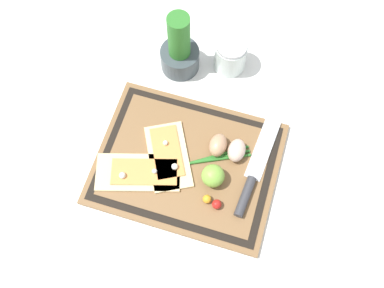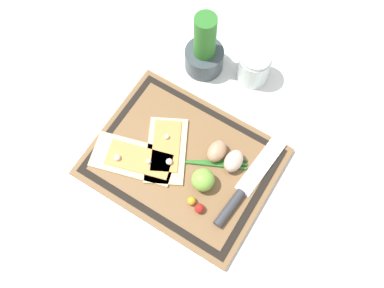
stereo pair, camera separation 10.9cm
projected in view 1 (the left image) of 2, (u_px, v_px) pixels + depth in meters
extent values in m
plane|color=white|center=(187.00, 164.00, 1.11)|extent=(6.00, 6.00, 0.00)
cube|color=brown|center=(187.00, 164.00, 1.10)|extent=(0.44, 0.34, 0.01)
cube|color=black|center=(187.00, 163.00, 1.09)|extent=(0.41, 0.32, 0.00)
cube|color=brown|center=(187.00, 162.00, 1.09)|extent=(0.38, 0.28, 0.00)
cube|color=beige|center=(138.00, 172.00, 1.08)|extent=(0.22, 0.15, 0.01)
cube|color=#E08E47|center=(144.00, 172.00, 1.07)|extent=(0.17, 0.11, 0.00)
sphere|color=silver|center=(122.00, 175.00, 1.06)|extent=(0.02, 0.02, 0.02)
sphere|color=silver|center=(155.00, 171.00, 1.07)|extent=(0.01, 0.01, 0.01)
cube|color=beige|center=(168.00, 158.00, 1.09)|extent=(0.16, 0.20, 0.01)
cube|color=#E08E47|center=(167.00, 152.00, 1.09)|extent=(0.12, 0.15, 0.00)
sphere|color=silver|center=(175.00, 167.00, 1.07)|extent=(0.02, 0.02, 0.02)
sphere|color=silver|center=(165.00, 143.00, 1.09)|extent=(0.01, 0.01, 0.01)
cube|color=silver|center=(263.00, 149.00, 1.10)|extent=(0.06, 0.17, 0.00)
cylinder|color=#38383D|center=(245.00, 197.00, 1.05)|extent=(0.03, 0.10, 0.02)
ellipsoid|color=tan|center=(218.00, 145.00, 1.09)|extent=(0.04, 0.06, 0.04)
ellipsoid|color=beige|center=(237.00, 150.00, 1.08)|extent=(0.04, 0.06, 0.04)
sphere|color=#7FB742|center=(213.00, 176.00, 1.05)|extent=(0.06, 0.06, 0.06)
sphere|color=red|center=(217.00, 204.00, 1.04)|extent=(0.02, 0.02, 0.02)
sphere|color=gold|center=(207.00, 199.00, 1.04)|extent=(0.02, 0.02, 0.02)
cylinder|color=#2D7528|center=(192.00, 161.00, 1.09)|extent=(0.27, 0.13, 0.01)
cylinder|color=#2D7528|center=(192.00, 161.00, 1.09)|extent=(0.26, 0.15, 0.01)
cylinder|color=#2D7528|center=(192.00, 161.00, 1.09)|extent=(0.25, 0.17, 0.01)
cylinder|color=#3D474C|center=(180.00, 59.00, 1.19)|extent=(0.10, 0.10, 0.07)
cylinder|color=#2D7528|center=(179.00, 40.00, 1.11)|extent=(0.06, 0.06, 0.16)
cylinder|color=silver|center=(230.00, 56.00, 1.18)|extent=(0.08, 0.08, 0.09)
cylinder|color=#B73323|center=(229.00, 62.00, 1.20)|extent=(0.07, 0.07, 0.03)
cylinder|color=silver|center=(232.00, 46.00, 1.13)|extent=(0.08, 0.08, 0.01)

